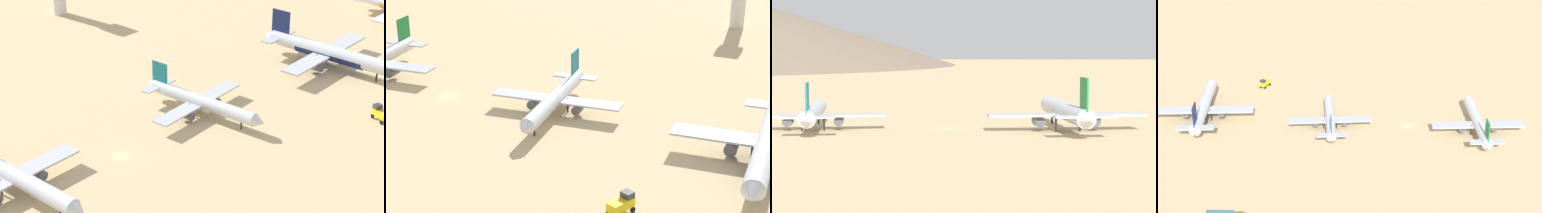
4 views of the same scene
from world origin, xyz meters
The scene contains 3 objects.
ground_plane centered at (0.00, 0.00, 0.00)m, with size 1800.00×1800.00×0.00m, color tan.
parked_jet_2 centered at (-4.68, -26.83, 4.24)m, with size 43.67×35.46×12.59m.
parked_jet_3 centered at (-1.07, 29.76, 3.84)m, with size 39.61×32.22×11.42m.
Camera 3 is at (-165.88, 2.21, 18.99)m, focal length 68.35 mm.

